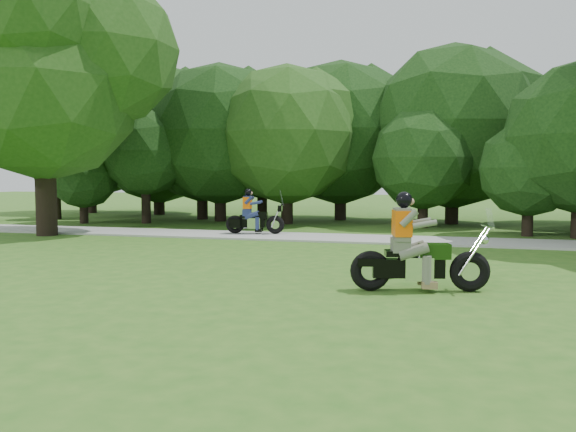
# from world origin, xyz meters

# --- Properties ---
(ground) EXTENTS (100.00, 100.00, 0.00)m
(ground) POSITION_xyz_m (0.00, 0.00, 0.00)
(ground) COLOR #2F631C
(ground) RESTS_ON ground
(walkway) EXTENTS (60.00, 2.20, 0.06)m
(walkway) POSITION_xyz_m (0.00, 8.00, 0.03)
(walkway) COLOR #989894
(walkway) RESTS_ON ground
(tree_line) EXTENTS (39.89, 12.48, 7.71)m
(tree_line) POSITION_xyz_m (-0.01, 14.62, 3.67)
(tree_line) COLOR black
(tree_line) RESTS_ON ground
(big_tree_west) EXTENTS (8.64, 6.56, 9.96)m
(big_tree_west) POSITION_xyz_m (-10.54, 6.85, 5.76)
(big_tree_west) COLOR black
(big_tree_west) RESTS_ON ground
(chopper_motorcycle) EXTENTS (2.40, 0.93, 1.73)m
(chopper_motorcycle) POSITION_xyz_m (1.82, 0.40, 0.64)
(chopper_motorcycle) COLOR black
(chopper_motorcycle) RESTS_ON ground
(touring_motorcycle) EXTENTS (1.98, 0.81, 1.51)m
(touring_motorcycle) POSITION_xyz_m (-3.86, 8.30, 0.61)
(touring_motorcycle) COLOR black
(touring_motorcycle) RESTS_ON walkway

